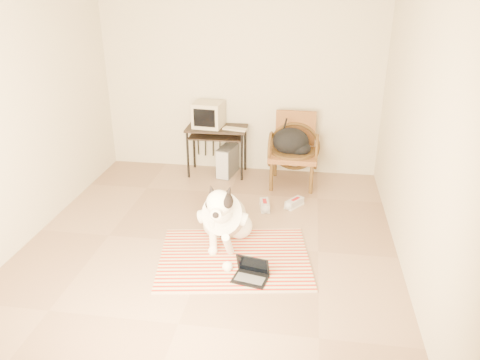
% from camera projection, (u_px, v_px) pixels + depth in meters
% --- Properties ---
extents(floor, '(4.50, 4.50, 0.00)m').
position_uv_depth(floor, '(210.00, 243.00, 5.14)').
color(floor, '#8C6E56').
rests_on(floor, ground).
extents(wall_back, '(4.50, 0.00, 4.50)m').
position_uv_depth(wall_back, '(240.00, 80.00, 6.64)').
color(wall_back, beige).
rests_on(wall_back, floor).
extents(wall_front, '(4.50, 0.00, 4.50)m').
position_uv_depth(wall_front, '(120.00, 243.00, 2.56)').
color(wall_front, beige).
rests_on(wall_front, floor).
extents(wall_left, '(0.00, 4.50, 4.50)m').
position_uv_depth(wall_left, '(19.00, 117.00, 4.87)').
color(wall_left, beige).
rests_on(wall_left, floor).
extents(wall_right, '(0.00, 4.50, 4.50)m').
position_uv_depth(wall_right, '(418.00, 134.00, 4.33)').
color(wall_right, beige).
rests_on(wall_right, floor).
extents(rug, '(1.71, 1.41, 0.02)m').
position_uv_depth(rug, '(234.00, 258.00, 4.85)').
color(rug, '#BF1207').
rests_on(rug, floor).
extents(dog, '(0.56, 1.16, 0.84)m').
position_uv_depth(dog, '(225.00, 217.00, 4.99)').
color(dog, white).
rests_on(dog, rug).
extents(laptop, '(0.36, 0.30, 0.23)m').
position_uv_depth(laptop, '(251.00, 273.00, 4.49)').
color(laptop, black).
rests_on(laptop, rug).
extents(computer_desk, '(0.86, 0.49, 0.71)m').
position_uv_depth(computer_desk, '(217.00, 134.00, 6.72)').
color(computer_desk, black).
rests_on(computer_desk, floor).
extents(crt_monitor, '(0.43, 0.42, 0.35)m').
position_uv_depth(crt_monitor, '(208.00, 115.00, 6.65)').
color(crt_monitor, '#B7AA8F').
rests_on(crt_monitor, computer_desk).
extents(desk_keyboard, '(0.36, 0.21, 0.02)m').
position_uv_depth(desk_keyboard, '(235.00, 129.00, 6.57)').
color(desk_keyboard, '#B7AA8F').
rests_on(desk_keyboard, computer_desk).
extents(pc_tower, '(0.28, 0.49, 0.43)m').
position_uv_depth(pc_tower, '(228.00, 161.00, 6.85)').
color(pc_tower, '#505052').
rests_on(pc_tower, floor).
extents(rattan_chair, '(0.66, 0.64, 0.98)m').
position_uv_depth(rattan_chair, '(294.00, 150.00, 6.47)').
color(rattan_chair, brown).
rests_on(rattan_chair, floor).
extents(backpack, '(0.53, 0.41, 0.37)m').
position_uv_depth(backpack, '(292.00, 142.00, 6.35)').
color(backpack, black).
rests_on(backpack, rattan_chair).
extents(sneaker_left, '(0.16, 0.30, 0.10)m').
position_uv_depth(sneaker_left, '(265.00, 205.00, 5.89)').
color(sneaker_left, silver).
rests_on(sneaker_left, floor).
extents(sneaker_right, '(0.25, 0.30, 0.10)m').
position_uv_depth(sneaker_right, '(294.00, 203.00, 5.95)').
color(sneaker_right, silver).
rests_on(sneaker_right, floor).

